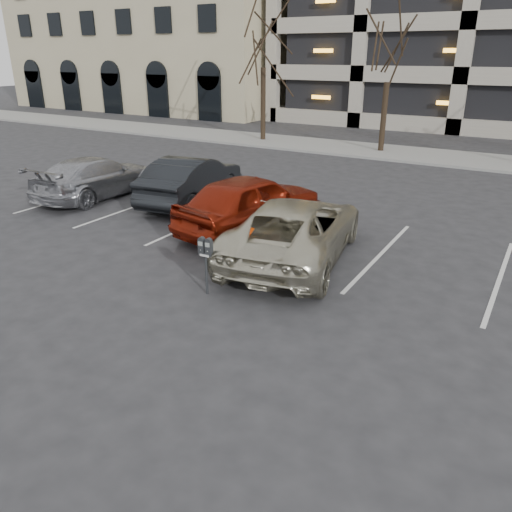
{
  "coord_description": "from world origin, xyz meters",
  "views": [
    {
      "loc": [
        4.72,
        -9.44,
        4.78
      ],
      "look_at": [
        -0.02,
        -1.5,
        1.01
      ],
      "focal_mm": 35.0,
      "sensor_mm": 36.0,
      "label": 1
    }
  ],
  "objects_px": {
    "tree_b": "(391,36)",
    "car_dark": "(192,180)",
    "tree_a": "(264,19)",
    "car_red": "(251,202)",
    "car_silver": "(97,177)",
    "suv_silver": "(294,229)",
    "parking_meter": "(206,252)"
  },
  "relations": [
    {
      "from": "suv_silver",
      "to": "car_red",
      "type": "distance_m",
      "value": 2.38
    },
    {
      "from": "car_dark",
      "to": "car_silver",
      "type": "bearing_deg",
      "value": 10.65
    },
    {
      "from": "tree_a",
      "to": "parking_meter",
      "type": "xyz_separation_m",
      "value": [
        8.91,
        -17.76,
        -5.49
      ]
    },
    {
      "from": "parking_meter",
      "to": "suv_silver",
      "type": "distance_m",
      "value": 2.86
    },
    {
      "from": "car_red",
      "to": "tree_b",
      "type": "bearing_deg",
      "value": -77.6
    },
    {
      "from": "car_red",
      "to": "car_silver",
      "type": "xyz_separation_m",
      "value": [
        -6.59,
        0.31,
        -0.12
      ]
    },
    {
      "from": "car_red",
      "to": "car_dark",
      "type": "height_order",
      "value": "car_red"
    },
    {
      "from": "car_red",
      "to": "car_dark",
      "type": "distance_m",
      "value": 3.59
    },
    {
      "from": "car_red",
      "to": "suv_silver",
      "type": "bearing_deg",
      "value": 158.25
    },
    {
      "from": "tree_a",
      "to": "suv_silver",
      "type": "distance_m",
      "value": 18.67
    },
    {
      "from": "tree_a",
      "to": "car_silver",
      "type": "distance_m",
      "value": 14.63
    },
    {
      "from": "tree_a",
      "to": "car_dark",
      "type": "relative_size",
      "value": 1.88
    },
    {
      "from": "car_silver",
      "to": "parking_meter",
      "type": "bearing_deg",
      "value": 149.43
    },
    {
      "from": "tree_b",
      "to": "car_dark",
      "type": "relative_size",
      "value": 1.61
    },
    {
      "from": "tree_a",
      "to": "tree_b",
      "type": "height_order",
      "value": "tree_a"
    },
    {
      "from": "car_dark",
      "to": "tree_a",
      "type": "bearing_deg",
      "value": -79.42
    },
    {
      "from": "tree_a",
      "to": "car_red",
      "type": "relative_size",
      "value": 1.83
    },
    {
      "from": "car_dark",
      "to": "car_silver",
      "type": "xyz_separation_m",
      "value": [
        -3.32,
        -1.17,
        -0.07
      ]
    },
    {
      "from": "tree_b",
      "to": "car_dark",
      "type": "xyz_separation_m",
      "value": [
        -2.71,
        -12.25,
        -4.74
      ]
    },
    {
      "from": "tree_a",
      "to": "car_red",
      "type": "distance_m",
      "value": 16.65
    },
    {
      "from": "tree_b",
      "to": "suv_silver",
      "type": "distance_m",
      "value": 15.93
    },
    {
      "from": "tree_b",
      "to": "car_dark",
      "type": "height_order",
      "value": "tree_b"
    },
    {
      "from": "parking_meter",
      "to": "car_silver",
      "type": "height_order",
      "value": "car_silver"
    },
    {
      "from": "tree_b",
      "to": "suv_silver",
      "type": "relative_size",
      "value": 1.31
    },
    {
      "from": "suv_silver",
      "to": "car_dark",
      "type": "bearing_deg",
      "value": -37.89
    },
    {
      "from": "tree_b",
      "to": "parking_meter",
      "type": "bearing_deg",
      "value": -83.85
    },
    {
      "from": "tree_a",
      "to": "suv_silver",
      "type": "bearing_deg",
      "value": -57.41
    },
    {
      "from": "suv_silver",
      "to": "car_red",
      "type": "height_order",
      "value": "car_red"
    },
    {
      "from": "tree_a",
      "to": "car_silver",
      "type": "bearing_deg",
      "value": -85.85
    },
    {
      "from": "parking_meter",
      "to": "car_silver",
      "type": "distance_m",
      "value": 9.05
    },
    {
      "from": "car_dark",
      "to": "car_silver",
      "type": "height_order",
      "value": "car_dark"
    },
    {
      "from": "tree_b",
      "to": "parking_meter",
      "type": "distance_m",
      "value": 18.43
    }
  ]
}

